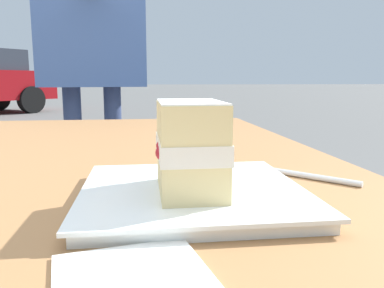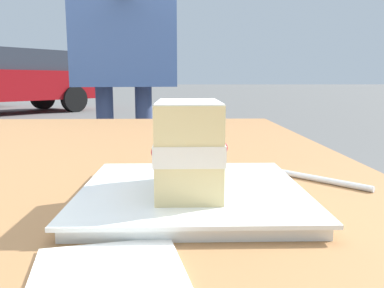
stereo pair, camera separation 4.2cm
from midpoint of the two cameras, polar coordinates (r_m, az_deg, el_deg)
The scene contains 5 objects.
patio_table at distance 0.61m, azimuth -26.59°, elevation -12.26°, with size 1.62×1.02×0.72m.
dessert_plate at distance 0.43m, azimuth -2.80°, elevation -7.26°, with size 0.24×0.24×0.02m.
cake_slice at distance 0.40m, azimuth -3.27°, elevation -0.45°, with size 0.11×0.08×0.10m.
dessert_fork at distance 0.55m, azimuth 12.02°, elevation -4.21°, with size 0.13×0.13×0.01m.
diner_person at distance 1.77m, azimuth -15.56°, elevation 16.74°, with size 0.61×0.48×1.64m.
Camera 1 is at (0.53, 0.18, 0.86)m, focal length 36.28 mm.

